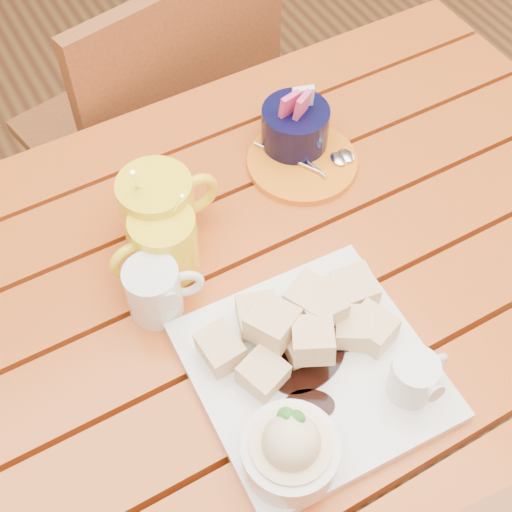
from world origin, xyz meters
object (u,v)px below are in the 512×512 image
table (257,337)px  dessert_plate (310,376)px  coffee_mug_left (163,243)px  chair_far (161,133)px  orange_saucer (303,162)px  coffee_mug_right (160,209)px

table → dessert_plate: dessert_plate is taller
dessert_plate → table: bearing=86.2°
table → coffee_mug_left: coffee_mug_left is taller
table → chair_far: bearing=79.8°
table → orange_saucer: size_ratio=7.38×
dessert_plate → chair_far: (0.11, 0.72, -0.29)m
dessert_plate → coffee_mug_right: (-0.05, 0.29, 0.02)m
coffee_mug_right → orange_saucer: coffee_mug_right is taller
table → orange_saucer: 0.27m
table → coffee_mug_left: 0.20m
coffee_mug_left → coffee_mug_right: size_ratio=0.87×
orange_saucer → chair_far: chair_far is taller
coffee_mug_left → orange_saucer: size_ratio=0.87×
coffee_mug_left → coffee_mug_right: bearing=64.2°
dessert_plate → orange_saucer: dessert_plate is taller
dessert_plate → coffee_mug_left: bearing=106.2°
table → chair_far: chair_far is taller
table → chair_far: size_ratio=1.35×
orange_saucer → coffee_mug_right: bearing=-175.4°
coffee_mug_left → dessert_plate: bearing=-77.3°
coffee_mug_right → chair_far: (0.17, 0.43, -0.31)m
dessert_plate → coffee_mug_right: 0.30m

